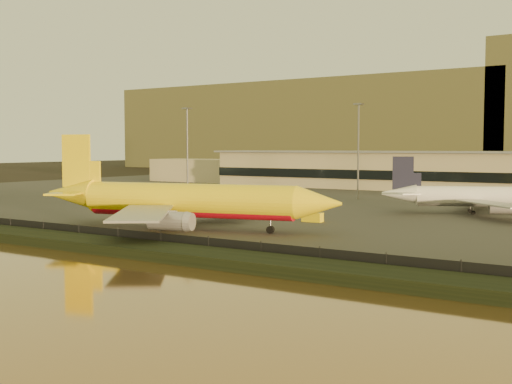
{
  "coord_description": "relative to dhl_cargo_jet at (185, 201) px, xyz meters",
  "views": [
    {
      "loc": [
        59.19,
        -78.38,
        13.92
      ],
      "look_at": [
        1.26,
        12.0,
        6.47
      ],
      "focal_mm": 45.0,
      "sensor_mm": 36.0,
      "label": 1
    }
  ],
  "objects": [
    {
      "name": "ground",
      "position": [
        8.6,
        -5.19,
        -4.99
      ],
      "size": [
        900.0,
        900.0,
        0.0
      ],
      "primitive_type": "plane",
      "color": "black",
      "rests_on": "ground"
    },
    {
      "name": "embankment",
      "position": [
        8.6,
        -22.19,
        -4.29
      ],
      "size": [
        320.0,
        7.0,
        1.4
      ],
      "primitive_type": "cube",
      "color": "black",
      "rests_on": "ground"
    },
    {
      "name": "tarmac",
      "position": [
        8.6,
        89.81,
        -4.89
      ],
      "size": [
        320.0,
        220.0,
        0.2
      ],
      "primitive_type": "cube",
      "color": "#2D2D2D",
      "rests_on": "ground"
    },
    {
      "name": "perimeter_fence",
      "position": [
        8.6,
        -18.19,
        -3.69
      ],
      "size": [
        300.0,
        0.05,
        2.2
      ],
      "primitive_type": "cube",
      "color": "black",
      "rests_on": "tarmac"
    },
    {
      "name": "terminal_building",
      "position": [
        -5.92,
        120.36,
        1.26
      ],
      "size": [
        202.0,
        25.0,
        12.6
      ],
      "color": "tan",
      "rests_on": "tarmac"
    },
    {
      "name": "apron_light_masts",
      "position": [
        23.6,
        69.81,
        10.72
      ],
      "size": [
        152.2,
        12.2,
        25.4
      ],
      "color": "slate",
      "rests_on": "tarmac"
    },
    {
      "name": "dhl_cargo_jet",
      "position": [
        0.0,
        0.0,
        0.0
      ],
      "size": [
        53.19,
        51.12,
        16.03
      ],
      "rotation": [
        0.0,
        0.0,
        0.24
      ],
      "color": "yellow",
      "rests_on": "tarmac"
    },
    {
      "name": "white_narrowbody_jet",
      "position": [
        36.14,
        52.77,
        -1.25
      ],
      "size": [
        39.14,
        36.99,
        11.86
      ],
      "rotation": [
        0.0,
        0.0,
        0.42
      ],
      "color": "white",
      "rests_on": "tarmac"
    },
    {
      "name": "gse_vehicle_yellow",
      "position": [
        12.95,
        21.39,
        -3.93
      ],
      "size": [
        3.85,
        1.83,
        1.71
      ],
      "primitive_type": "cube",
      "rotation": [
        0.0,
        0.0,
        0.03
      ],
      "color": "yellow",
      "rests_on": "tarmac"
    },
    {
      "name": "gse_vehicle_white",
      "position": [
        -8.79,
        23.71,
        -3.77
      ],
      "size": [
        4.86,
        3.06,
        2.03
      ],
      "primitive_type": "cube",
      "rotation": [
        0.0,
        0.0,
        0.25
      ],
      "color": "white",
      "rests_on": "tarmac"
    }
  ]
}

